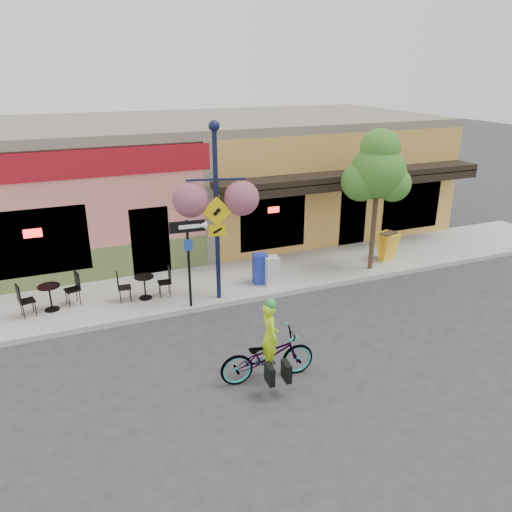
{
  "coord_description": "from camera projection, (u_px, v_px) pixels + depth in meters",
  "views": [
    {
      "loc": [
        -5.53,
        -11.47,
        6.33
      ],
      "look_at": [
        -0.62,
        0.5,
        1.4
      ],
      "focal_mm": 35.0,
      "sensor_mm": 36.0,
      "label": 1
    }
  ],
  "objects": [
    {
      "name": "cafe_set_left",
      "position": [
        50.0,
        294.0,
        13.36
      ],
      "size": [
        1.7,
        1.14,
        0.93
      ],
      "primitive_type": null,
      "rotation": [
        0.0,
        0.0,
        0.25
      ],
      "color": "black",
      "rests_on": "sidewalk"
    },
    {
      "name": "building",
      "position": [
        204.0,
        176.0,
        19.82
      ],
      "size": [
        18.2,
        8.2,
        4.5
      ],
      "primitive_type": null,
      "color": "#D7796A",
      "rests_on": "ground"
    },
    {
      "name": "lamp_post",
      "position": [
        217.0,
        214.0,
        13.38
      ],
      "size": [
        1.68,
        0.99,
        4.93
      ],
      "primitive_type": null,
      "rotation": [
        0.0,
        0.0,
        -0.24
      ],
      "color": "#111837",
      "rests_on": "sidewalk"
    },
    {
      "name": "cafe_set_right",
      "position": [
        145.0,
        284.0,
        14.05
      ],
      "size": [
        1.52,
        0.84,
        0.88
      ],
      "primitive_type": null,
      "rotation": [
        0.0,
        0.0,
        -0.07
      ],
      "color": "black",
      "rests_on": "sidewalk"
    },
    {
      "name": "one_way_sign",
      "position": [
        189.0,
        264.0,
        13.32
      ],
      "size": [
        0.96,
        0.28,
        2.46
      ],
      "primitive_type": null,
      "rotation": [
        0.0,
        0.0,
        -0.08
      ],
      "color": "black",
      "rests_on": "sidewalk"
    },
    {
      "name": "newspaper_box_grey",
      "position": [
        271.0,
        270.0,
        14.99
      ],
      "size": [
        0.43,
        0.4,
        0.88
      ],
      "primitive_type": null,
      "rotation": [
        0.0,
        0.0,
        -0.07
      ],
      "color": "silver",
      "rests_on": "sidewalk"
    },
    {
      "name": "sidewalk",
      "position": [
        256.0,
        277.0,
        15.84
      ],
      "size": [
        24.0,
        3.0,
        0.15
      ],
      "primitive_type": "cube",
      "color": "#9E9B93",
      "rests_on": "ground"
    },
    {
      "name": "ground",
      "position": [
        283.0,
        305.0,
        14.13
      ],
      "size": [
        90.0,
        90.0,
        0.0
      ],
      "primitive_type": "plane",
      "color": "#2D2D30",
      "rests_on": "ground"
    },
    {
      "name": "sandwich_board",
      "position": [
        392.0,
        248.0,
        16.72
      ],
      "size": [
        0.69,
        0.58,
        0.98
      ],
      "primitive_type": null,
      "rotation": [
        0.0,
        0.0,
        0.29
      ],
      "color": "yellow",
      "rests_on": "sidewalk"
    },
    {
      "name": "street_tree",
      "position": [
        376.0,
        201.0,
        15.52
      ],
      "size": [
        2.04,
        2.04,
        4.53
      ],
      "primitive_type": null,
      "rotation": [
        0.0,
        0.0,
        -0.17
      ],
      "color": "#3D7A26",
      "rests_on": "sidewalk"
    },
    {
      "name": "curb",
      "position": [
        275.0,
        295.0,
        14.58
      ],
      "size": [
        24.0,
        0.12,
        0.15
      ],
      "primitive_type": "cube",
      "color": "#A8A59E",
      "rests_on": "ground"
    },
    {
      "name": "bicycle",
      "position": [
        267.0,
        356.0,
        10.63
      ],
      "size": [
        2.13,
        0.88,
        1.09
      ],
      "primitive_type": "imported",
      "rotation": [
        0.0,
        0.0,
        1.5
      ],
      "color": "maroon",
      "rests_on": "ground"
    },
    {
      "name": "newspaper_box_blue",
      "position": [
        260.0,
        269.0,
        15.07
      ],
      "size": [
        0.47,
        0.43,
        0.92
      ],
      "primitive_type": null,
      "rotation": [
        0.0,
        0.0,
        -0.17
      ],
      "color": "#1B2DA6",
      "rests_on": "sidewalk"
    },
    {
      "name": "cyclist_rider",
      "position": [
        270.0,
        347.0,
        10.57
      ],
      "size": [
        0.41,
        0.59,
        1.54
      ],
      "primitive_type": "imported",
      "rotation": [
        0.0,
        0.0,
        1.5
      ],
      "color": "#B2E818",
      "rests_on": "ground"
    }
  ]
}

